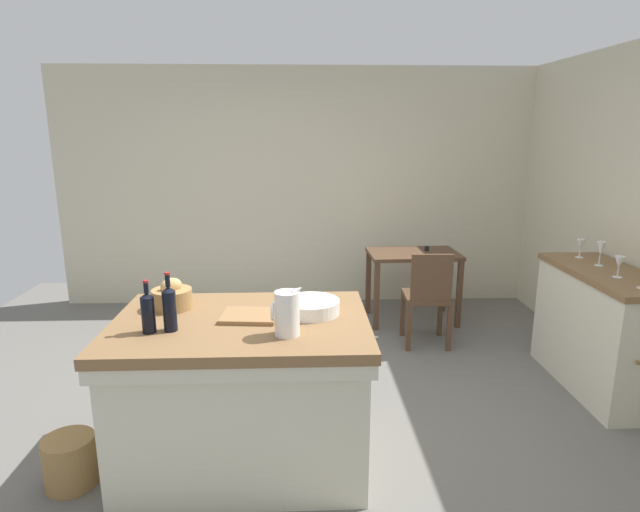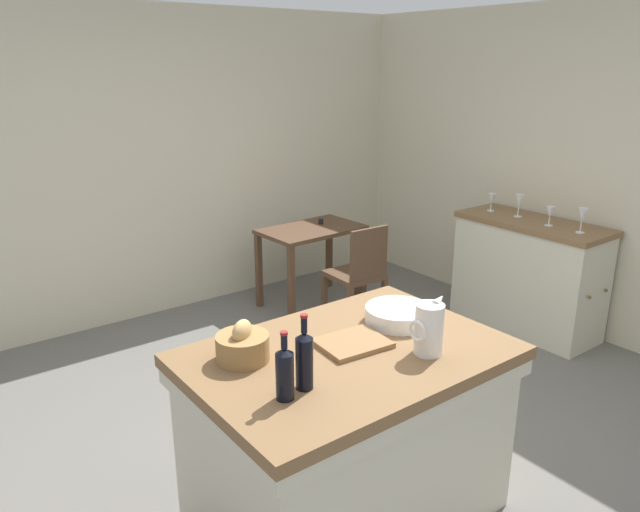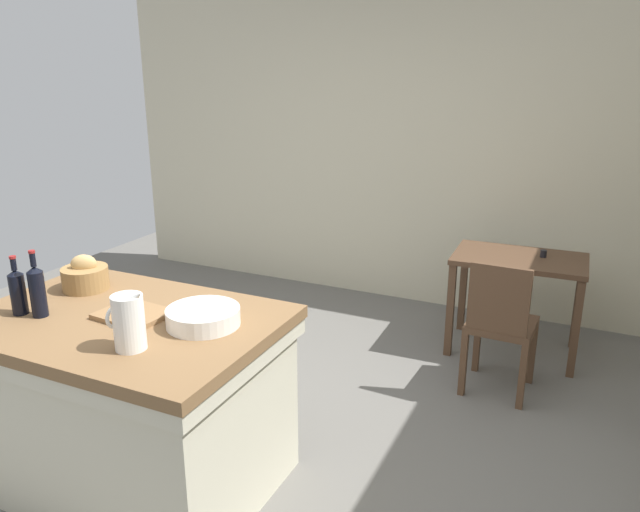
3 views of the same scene
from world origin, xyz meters
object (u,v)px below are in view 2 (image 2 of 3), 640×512
at_px(pitcher, 429,329).
at_px(wine_glass_middle, 519,201).
at_px(cutting_board, 352,343).
at_px(side_cabinet, 528,275).
at_px(wine_glass_far_left, 582,216).
at_px(wash_bowl, 398,315).
at_px(writing_desk, 312,240).
at_px(wine_bottle_amber, 285,372).
at_px(wine_glass_left, 550,213).
at_px(wine_bottle_dark, 304,359).
at_px(wine_glass_right, 492,199).
at_px(wooden_chair, 359,273).
at_px(island_table, 347,428).
at_px(bread_basket, 243,346).

xyz_separation_m(pitcher, wine_glass_middle, (2.35, 1.21, 0.04)).
bearing_deg(cutting_board, side_cabinet, 16.97).
bearing_deg(wine_glass_far_left, wash_bowl, -172.12).
bearing_deg(writing_desk, wash_bowl, -116.24).
bearing_deg(wine_bottle_amber, wash_bowl, 16.67).
relative_size(writing_desk, wine_glass_left, 6.02).
relative_size(wine_bottle_dark, wine_glass_left, 2.10).
relative_size(writing_desk, wine_glass_right, 6.09).
relative_size(wine_glass_far_left, wine_glass_left, 1.24).
bearing_deg(wine_glass_far_left, wooden_chair, 131.02).
xyz_separation_m(side_cabinet, cutting_board, (-2.57, -0.78, 0.44)).
height_order(side_cabinet, wine_glass_far_left, wine_glass_far_left).
height_order(wash_bowl, wine_bottle_dark, wine_bottle_dark).
bearing_deg(wine_bottle_amber, wine_bottle_dark, 10.44).
bearing_deg(wine_glass_far_left, wine_glass_middle, 85.77).
bearing_deg(wine_glass_left, wooden_chair, 137.43).
bearing_deg(wine_glass_right, wine_bottle_amber, -155.45).
height_order(side_cabinet, wooden_chair, side_cabinet).
bearing_deg(wine_glass_far_left, island_table, -171.41).
distance_m(cutting_board, wine_glass_far_left, 2.56).
relative_size(wine_bottle_amber, wine_glass_left, 1.87).
bearing_deg(island_table, side_cabinet, 17.22).
bearing_deg(cutting_board, wooden_chair, 48.27).
bearing_deg(wine_bottle_dark, side_cabinet, 17.92).
relative_size(writing_desk, wine_bottle_dark, 2.86).
bearing_deg(cutting_board, wine_glass_middle, 20.10).
height_order(island_table, wooden_chair, same).
distance_m(wash_bowl, wine_glass_right, 2.49).
distance_m(wooden_chair, pitcher, 2.30).
distance_m(wine_bottle_amber, wine_glass_far_left, 3.09).
bearing_deg(wine_glass_right, wine_glass_left, -93.93).
height_order(writing_desk, wine_bottle_amber, wine_bottle_amber).
height_order(wooden_chair, wine_bottle_dark, wine_bottle_dark).
bearing_deg(wine_glass_middle, wooden_chair, 149.27).
relative_size(side_cabinet, wine_glass_far_left, 6.47).
distance_m(island_table, cutting_board, 0.43).
xyz_separation_m(bread_basket, wine_glass_right, (3.04, 1.02, 0.07)).
xyz_separation_m(writing_desk, wine_glass_right, (1.12, -1.07, 0.42)).
distance_m(pitcher, wine_glass_far_left, 2.40).
bearing_deg(wine_glass_left, bread_basket, -171.67).
bearing_deg(bread_basket, wooden_chair, 36.78).
xyz_separation_m(cutting_board, wine_glass_right, (2.56, 1.21, 0.12)).
height_order(wine_glass_left, wine_glass_middle, wine_glass_middle).
bearing_deg(wooden_chair, wine_bottle_dark, -135.78).
xyz_separation_m(side_cabinet, writing_desk, (-1.12, 1.50, 0.14)).
bearing_deg(wine_glass_middle, cutting_board, -159.90).
height_order(bread_basket, wine_bottle_dark, wine_bottle_dark).
relative_size(wash_bowl, wine_glass_middle, 1.77).
xyz_separation_m(wine_bottle_amber, wine_glass_right, (3.07, 1.40, 0.02)).
relative_size(side_cabinet, wash_bowl, 3.67).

